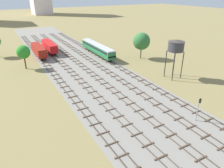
{
  "coord_description": "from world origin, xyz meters",
  "views": [
    {
      "loc": [
        -22.15,
        2.74,
        22.09
      ],
      "look_at": [
        0.0,
        42.5,
        1.5
      ],
      "focal_mm": 33.6,
      "sensor_mm": 36.0,
      "label": 1
    }
  ],
  "objects": [
    {
      "name": "ground_plane",
      "position": [
        0.0,
        56.0,
        0.0
      ],
      "size": [
        480.0,
        480.0,
        0.0
      ],
      "primitive_type": "plane",
      "color": "olive"
    },
    {
      "name": "ballast_bed",
      "position": [
        0.0,
        56.0,
        0.0
      ],
      "size": [
        23.07,
        176.0,
        0.01
      ],
      "primitive_type": "cube",
      "color": "gray",
      "rests_on": "ground"
    },
    {
      "name": "track_far_left",
      "position": [
        -9.54,
        57.0,
        0.14
      ],
      "size": [
        2.4,
        126.0,
        0.29
      ],
      "color": "#47382D",
      "rests_on": "ground"
    },
    {
      "name": "track_left",
      "position": [
        -4.77,
        57.0,
        0.14
      ],
      "size": [
        2.4,
        126.0,
        0.29
      ],
      "color": "#47382D",
      "rests_on": "ground"
    },
    {
      "name": "track_centre_left",
      "position": [
        0.0,
        57.0,
        0.14
      ],
      "size": [
        2.4,
        126.0,
        0.29
      ],
      "color": "#47382D",
      "rests_on": "ground"
    },
    {
      "name": "track_centre",
      "position": [
        4.77,
        57.0,
        0.14
      ],
      "size": [
        2.4,
        126.0,
        0.29
      ],
      "color": "#47382D",
      "rests_on": "ground"
    },
    {
      "name": "track_centre_right",
      "position": [
        9.54,
        57.0,
        0.14
      ],
      "size": [
        2.4,
        126.0,
        0.29
      ],
      "color": "#47382D",
      "rests_on": "ground"
    },
    {
      "name": "passenger_coach_centre_right_nearest",
      "position": [
        9.54,
        70.57,
        2.61
      ],
      "size": [
        2.96,
        22.0,
        3.8
      ],
      "color": "#286638",
      "rests_on": "ground"
    },
    {
      "name": "freight_boxcar_far_left_near",
      "position": [
        -9.53,
        79.18,
        2.45
      ],
      "size": [
        2.87,
        14.0,
        3.6
      ],
      "color": "maroon",
      "rests_on": "ground"
    },
    {
      "name": "freight_boxcar_left_mid",
      "position": [
        -4.76,
        82.95,
        2.45
      ],
      "size": [
        2.87,
        14.0,
        3.6
      ],
      "color": "red",
      "rests_on": "ground"
    },
    {
      "name": "water_tower",
      "position": [
        18.24,
        41.23,
        8.77
      ],
      "size": [
        4.28,
        4.28,
        10.45
      ],
      "color": "#2D2826",
      "rests_on": "ground"
    },
    {
      "name": "signal_post_nearest",
      "position": [
        7.15,
        23.54,
        3.03
      ],
      "size": [
        0.28,
        0.47,
        4.71
      ],
      "color": "gray",
      "rests_on": "ground"
    },
    {
      "name": "lineside_tree_0",
      "position": [
        -15.75,
        68.1,
        5.21
      ],
      "size": [
        3.99,
        3.99,
        7.23
      ],
      "color": "#4C331E",
      "rests_on": "ground"
    },
    {
      "name": "lineside_tree_2",
      "position": [
        21.06,
        59.68,
        6.02
      ],
      "size": [
        5.81,
        5.81,
        8.93
      ],
      "color": "#4C331E",
      "rests_on": "ground"
    }
  ]
}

